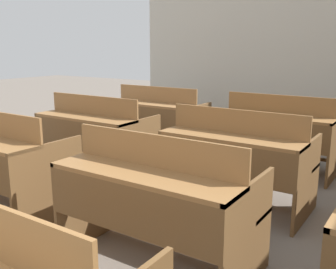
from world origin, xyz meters
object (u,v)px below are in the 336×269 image
at_px(bench_back_left, 157,118).
at_px(bench_third_center, 236,157).
at_px(bench_third_left, 95,133).
at_px(bench_back_center, 279,132).
at_px(bench_second_center, 156,199).

bearing_deg(bench_back_left, bench_third_center, -35.48).
xyz_separation_m(bench_third_left, bench_third_center, (1.81, -0.01, 0.00)).
relative_size(bench_third_center, bench_back_center, 1.00).
height_order(bench_second_center, bench_back_left, same).
relative_size(bench_second_center, bench_back_center, 1.00).
bearing_deg(bench_back_center, bench_third_center, -89.14).
bearing_deg(bench_third_center, bench_back_left, 144.52).
xyz_separation_m(bench_third_left, bench_back_left, (0.01, 1.27, 0.00)).
height_order(bench_second_center, bench_back_center, same).
relative_size(bench_second_center, bench_third_left, 1.00).
height_order(bench_third_left, bench_back_left, same).
height_order(bench_second_center, bench_third_left, same).
bearing_deg(bench_third_center, bench_second_center, -91.13).
distance_m(bench_back_left, bench_back_center, 1.78).
distance_m(bench_third_center, bench_back_left, 2.21).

